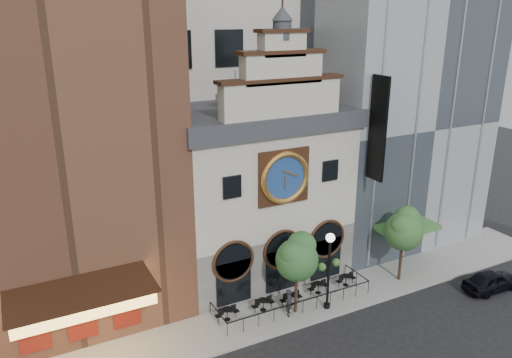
{
  "coord_description": "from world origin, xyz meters",
  "views": [
    {
      "loc": [
        -15.36,
        -21.89,
        18.44
      ],
      "look_at": [
        -0.89,
        6.0,
        7.93
      ],
      "focal_mm": 35.0,
      "sensor_mm": 36.0,
      "label": 1
    }
  ],
  "objects_px": {
    "bistro_0": "(227,313)",
    "tree_left": "(297,256)",
    "bistro_2": "(291,298)",
    "tree_right": "(404,228)",
    "bistro_4": "(346,279)",
    "pedestrian": "(289,302)",
    "bistro_1": "(263,304)",
    "car_right": "(492,281)",
    "bistro_3": "(318,287)",
    "lamppost": "(329,263)"
  },
  "relations": [
    {
      "from": "bistro_0",
      "to": "lamppost",
      "type": "xyz_separation_m",
      "value": [
        6.33,
        -1.76,
        2.81
      ]
    },
    {
      "from": "bistro_1",
      "to": "tree_left",
      "type": "distance_m",
      "value": 4.06
    },
    {
      "from": "tree_right",
      "to": "tree_left",
      "type": "bearing_deg",
      "value": -179.42
    },
    {
      "from": "bistro_1",
      "to": "bistro_4",
      "type": "height_order",
      "value": "same"
    },
    {
      "from": "bistro_3",
      "to": "car_right",
      "type": "bearing_deg",
      "value": -24.41
    },
    {
      "from": "bistro_4",
      "to": "tree_left",
      "type": "bearing_deg",
      "value": -166.91
    },
    {
      "from": "tree_right",
      "to": "bistro_0",
      "type": "bearing_deg",
      "value": 175.29
    },
    {
      "from": "bistro_2",
      "to": "tree_right",
      "type": "xyz_separation_m",
      "value": [
        8.7,
        -0.72,
        3.51
      ]
    },
    {
      "from": "bistro_3",
      "to": "bistro_4",
      "type": "bearing_deg",
      "value": -1.03
    },
    {
      "from": "bistro_0",
      "to": "tree_right",
      "type": "bearing_deg",
      "value": -4.71
    },
    {
      "from": "bistro_0",
      "to": "bistro_2",
      "type": "relative_size",
      "value": 1.0
    },
    {
      "from": "bistro_1",
      "to": "tree_left",
      "type": "relative_size",
      "value": 0.29
    },
    {
      "from": "bistro_3",
      "to": "tree_right",
      "type": "xyz_separation_m",
      "value": [
        6.29,
        -1.08,
        3.51
      ]
    },
    {
      "from": "bistro_2",
      "to": "bistro_1",
      "type": "bearing_deg",
      "value": 172.69
    },
    {
      "from": "bistro_3",
      "to": "bistro_4",
      "type": "height_order",
      "value": "same"
    },
    {
      "from": "bistro_0",
      "to": "pedestrian",
      "type": "height_order",
      "value": "pedestrian"
    },
    {
      "from": "tree_left",
      "to": "car_right",
      "type": "bearing_deg",
      "value": -15.85
    },
    {
      "from": "bistro_2",
      "to": "car_right",
      "type": "relative_size",
      "value": 0.37
    },
    {
      "from": "bistro_0",
      "to": "bistro_3",
      "type": "relative_size",
      "value": 1.0
    },
    {
      "from": "bistro_4",
      "to": "lamppost",
      "type": "height_order",
      "value": "lamppost"
    },
    {
      "from": "bistro_1",
      "to": "lamppost",
      "type": "height_order",
      "value": "lamppost"
    },
    {
      "from": "bistro_0",
      "to": "bistro_4",
      "type": "height_order",
      "value": "same"
    },
    {
      "from": "bistro_0",
      "to": "bistro_1",
      "type": "bearing_deg",
      "value": -2.55
    },
    {
      "from": "bistro_1",
      "to": "car_right",
      "type": "bearing_deg",
      "value": -17.7
    },
    {
      "from": "car_right",
      "to": "tree_right",
      "type": "height_order",
      "value": "tree_right"
    },
    {
      "from": "bistro_2",
      "to": "bistro_4",
      "type": "xyz_separation_m",
      "value": [
        4.71,
        0.31,
        0.0
      ]
    },
    {
      "from": "bistro_4",
      "to": "pedestrian",
      "type": "height_order",
      "value": "pedestrian"
    },
    {
      "from": "bistro_4",
      "to": "tree_left",
      "type": "height_order",
      "value": "tree_left"
    },
    {
      "from": "bistro_2",
      "to": "lamppost",
      "type": "distance_m",
      "value": 3.67
    },
    {
      "from": "car_right",
      "to": "bistro_0",
      "type": "bearing_deg",
      "value": 77.48
    },
    {
      "from": "bistro_3",
      "to": "tree_left",
      "type": "bearing_deg",
      "value": -155.22
    },
    {
      "from": "bistro_2",
      "to": "tree_left",
      "type": "distance_m",
      "value": 3.57
    },
    {
      "from": "bistro_0",
      "to": "lamppost",
      "type": "height_order",
      "value": "lamppost"
    },
    {
      "from": "bistro_2",
      "to": "lamppost",
      "type": "height_order",
      "value": "lamppost"
    },
    {
      "from": "bistro_0",
      "to": "bistro_3",
      "type": "bearing_deg",
      "value": -0.03
    },
    {
      "from": "bistro_1",
      "to": "bistro_4",
      "type": "distance_m",
      "value": 6.65
    },
    {
      "from": "bistro_3",
      "to": "car_right",
      "type": "xyz_separation_m",
      "value": [
        11.07,
        -5.02,
        0.12
      ]
    },
    {
      "from": "bistro_4",
      "to": "bistro_0",
      "type": "bearing_deg",
      "value": 179.72
    },
    {
      "from": "bistro_0",
      "to": "tree_left",
      "type": "height_order",
      "value": "tree_left"
    },
    {
      "from": "bistro_2",
      "to": "tree_right",
      "type": "height_order",
      "value": "tree_right"
    },
    {
      "from": "bistro_2",
      "to": "tree_left",
      "type": "xyz_separation_m",
      "value": [
        -0.12,
        -0.81,
        3.47
      ]
    },
    {
      "from": "bistro_4",
      "to": "bistro_3",
      "type": "bearing_deg",
      "value": 178.97
    },
    {
      "from": "bistro_2",
      "to": "bistro_3",
      "type": "distance_m",
      "value": 2.43
    },
    {
      "from": "lamppost",
      "to": "bistro_2",
      "type": "bearing_deg",
      "value": 139.91
    },
    {
      "from": "bistro_3",
      "to": "lamppost",
      "type": "xyz_separation_m",
      "value": [
        -0.51,
        -1.75,
        2.81
      ]
    },
    {
      "from": "bistro_0",
      "to": "tree_right",
      "type": "distance_m",
      "value": 13.63
    },
    {
      "from": "bistro_0",
      "to": "bistro_1",
      "type": "relative_size",
      "value": 1.0
    },
    {
      "from": "pedestrian",
      "to": "tree_right",
      "type": "xyz_separation_m",
      "value": [
        9.4,
        0.24,
        3.06
      ]
    },
    {
      "from": "tree_left",
      "to": "tree_right",
      "type": "height_order",
      "value": "tree_right"
    },
    {
      "from": "lamppost",
      "to": "tree_right",
      "type": "distance_m",
      "value": 6.87
    }
  ]
}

